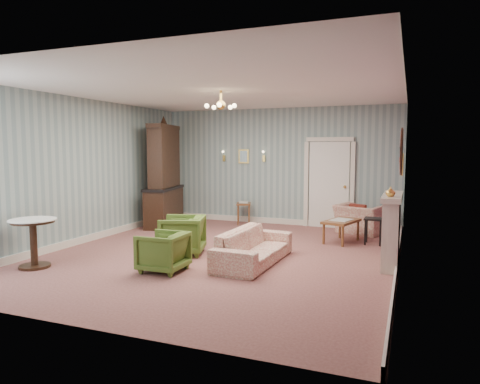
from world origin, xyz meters
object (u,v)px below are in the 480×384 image
at_px(sofa_chintz, 254,241).
at_px(coffee_table, 341,231).
at_px(olive_chair_b, 183,233).
at_px(wingback_chair, 361,214).
at_px(dresser, 164,173).
at_px(olive_chair_c, 180,231).
at_px(olive_chair_a, 163,250).
at_px(fireplace, 392,229).
at_px(pedestal_table, 34,243).
at_px(side_table_black, 373,231).

height_order(sofa_chintz, coffee_table, sofa_chintz).
distance_m(olive_chair_b, wingback_chair, 4.23).
relative_size(olive_chair_b, dresser, 0.29).
bearing_deg(wingback_chair, olive_chair_c, 63.09).
relative_size(sofa_chintz, coffee_table, 2.12).
height_order(olive_chair_a, wingback_chair, wingback_chair).
xyz_separation_m(dresser, fireplace, (5.39, -1.83, -0.73)).
distance_m(olive_chair_c, wingback_chair, 4.14).
height_order(fireplace, pedestal_table, fireplace).
xyz_separation_m(sofa_chintz, coffee_table, (1.11, 2.18, -0.14)).
bearing_deg(coffee_table, fireplace, -54.75).
height_order(sofa_chintz, dresser, dresser).
xyz_separation_m(olive_chair_b, pedestal_table, (-1.76, -1.68, 0.01)).
distance_m(dresser, pedestal_table, 4.21).
xyz_separation_m(olive_chair_b, fireplace, (3.54, 0.61, 0.20)).
bearing_deg(coffee_table, olive_chair_b, -141.03).
height_order(olive_chair_b, olive_chair_c, olive_chair_b).
relative_size(wingback_chair, pedestal_table, 1.26).
xyz_separation_m(olive_chair_a, olive_chair_c, (-0.55, 1.51, -0.01)).
relative_size(sofa_chintz, fireplace, 1.37).
height_order(side_table_black, pedestal_table, pedestal_table).
distance_m(sofa_chintz, fireplace, 2.26).
xyz_separation_m(wingback_chair, pedestal_table, (-4.55, -4.85, -0.04)).
height_order(wingback_chair, coffee_table, wingback_chair).
bearing_deg(olive_chair_c, dresser, -162.33).
bearing_deg(sofa_chintz, olive_chair_c, 74.42).
height_order(wingback_chair, dresser, dresser).
bearing_deg(coffee_table, side_table_black, 1.73).
height_order(olive_chair_a, dresser, dresser).
bearing_deg(olive_chair_b, side_table_black, 105.64).
bearing_deg(pedestal_table, fireplace, 23.30).
bearing_deg(olive_chair_c, fireplace, 73.01).
xyz_separation_m(olive_chair_b, coffee_table, (2.52, 2.04, -0.15)).
bearing_deg(olive_chair_b, dresser, -160.32).
height_order(coffee_table, pedestal_table, pedestal_table).
xyz_separation_m(olive_chair_c, fireplace, (3.82, 0.20, 0.25)).
bearing_deg(side_table_black, dresser, 175.69).
height_order(olive_chair_c, pedestal_table, pedestal_table).
relative_size(olive_chair_a, pedestal_table, 0.85).
distance_m(dresser, coffee_table, 4.52).
relative_size(olive_chair_b, side_table_black, 1.43).
distance_m(olive_chair_c, fireplace, 3.83).
relative_size(olive_chair_c, wingback_chair, 0.66).
bearing_deg(fireplace, olive_chair_a, -152.28).
distance_m(dresser, fireplace, 5.74).
xyz_separation_m(olive_chair_b, dresser, (-1.85, 2.44, 0.93)).
height_order(olive_chair_b, wingback_chair, wingback_chair).
distance_m(fireplace, pedestal_table, 5.77).
bearing_deg(fireplace, pedestal_table, -156.70).
bearing_deg(dresser, olive_chair_a, -70.59).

